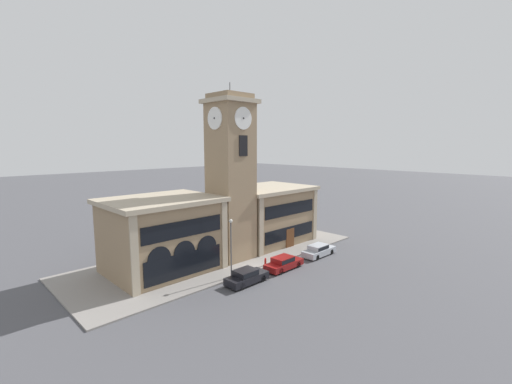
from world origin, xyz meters
TOP-DOWN VIEW (x-y plane):
  - ground_plane at (0.00, 0.00)m, footprint 300.00×300.00m
  - sidewalk_kerb at (0.00, 6.60)m, footprint 35.15×13.19m
  - clock_tower at (-0.00, 4.96)m, footprint 4.86×4.86m
  - town_hall_left_wing at (-7.64, 7.00)m, footprint 11.21×9.01m
  - town_hall_right_wing at (7.98, 7.01)m, footprint 11.90×9.01m
  - parked_car_near at (-3.71, -1.57)m, footprint 4.37×1.82m
  - parked_car_mid at (1.65, -1.57)m, footprint 4.61×1.80m
  - parked_car_far at (7.99, -1.57)m, footprint 4.76×1.78m
  - street_lamp at (-3.96, 0.34)m, footprint 0.36×0.36m
  - fire_hydrant at (0.81, 0.28)m, footprint 0.22×0.22m

SIDE VIEW (x-z plane):
  - ground_plane at x=0.00m, z-range 0.00..0.00m
  - sidewalk_kerb at x=0.00m, z-range 0.00..0.15m
  - fire_hydrant at x=0.81m, z-range 0.13..1.00m
  - parked_car_far at x=7.99m, z-range 0.03..1.41m
  - parked_car_near at x=-3.71m, z-range 0.03..1.43m
  - parked_car_mid at x=1.65m, z-range 0.03..1.43m
  - town_hall_right_wing at x=7.98m, z-range 0.03..7.54m
  - town_hall_left_wing at x=-7.64m, z-range 0.03..7.73m
  - street_lamp at x=-3.96m, z-range 1.06..6.90m
  - clock_tower at x=0.00m, z-range -0.54..19.26m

